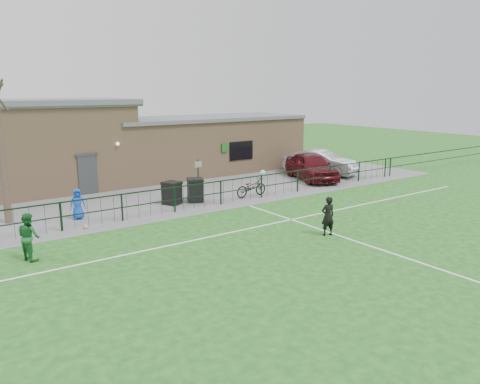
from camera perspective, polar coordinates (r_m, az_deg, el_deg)
ground at (r=16.23m, az=10.41°, el=-7.61°), size 90.00×90.00×0.00m
paving_strip at (r=27.00m, az=-10.54°, el=0.50°), size 34.00×13.00×0.02m
pitch_line_touch at (r=22.09m, az=-4.23°, el=-2.00°), size 28.00×0.10×0.01m
pitch_line_mid at (r=19.06m, az=1.75°, el=-4.34°), size 28.00×0.10×0.01m
pitch_line_perp at (r=17.65m, az=14.97°, el=-6.16°), size 0.10×16.00×0.01m
perimeter_fence at (r=22.12m, az=-4.52°, el=-0.40°), size 28.00×0.10×1.20m
bare_tree at (r=21.38m, az=-27.09°, el=4.35°), size 0.30×0.30×6.00m
wheelie_bin_left at (r=22.88m, az=-8.31°, el=-0.23°), size 0.92×0.97×1.03m
wheelie_bin_right at (r=23.28m, az=-5.48°, el=0.13°), size 0.97×1.02×1.08m
sign_post at (r=23.93m, az=-5.12°, el=1.60°), size 0.08×0.08×2.00m
car_maroon at (r=29.14m, az=8.68°, el=3.11°), size 3.45×5.20×1.64m
car_silver at (r=31.03m, az=9.80°, el=3.59°), size 3.23×5.11×1.59m
bicycle_e at (r=24.28m, az=1.38°, el=0.59°), size 1.91×0.74×0.99m
spectator_child at (r=21.21m, az=-19.18°, el=-1.39°), size 0.74×0.58×1.34m
goalkeeper_kick at (r=18.21m, az=10.38°, el=-2.72°), size 1.15×3.47×2.18m
outfield_player at (r=16.82m, az=-24.35°, el=-4.97°), size 0.83×0.93×1.59m
ball_ground at (r=19.83m, az=-18.31°, el=-4.03°), size 0.20×0.20×0.20m
clubhouse at (r=29.05m, az=-14.83°, el=5.56°), size 24.25×5.40×4.96m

